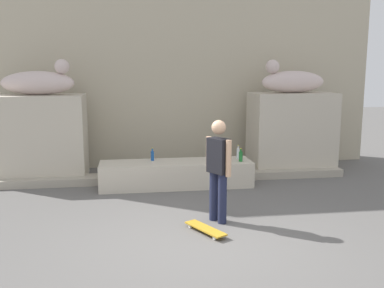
{
  "coord_description": "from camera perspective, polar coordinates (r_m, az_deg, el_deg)",
  "views": [
    {
      "loc": [
        -0.95,
        -5.85,
        2.48
      ],
      "look_at": [
        0.18,
        1.9,
        1.1
      ],
      "focal_mm": 40.55,
      "sensor_mm": 36.0,
      "label": 1
    }
  ],
  "objects": [
    {
      "name": "ground_plane",
      "position": [
        6.43,
        0.9,
        -12.7
      ],
      "size": [
        40.0,
        40.0,
        0.0
      ],
      "primitive_type": "plane",
      "color": "#605E5B"
    },
    {
      "name": "facade_wall",
      "position": [
        11.22,
        -3.49,
        13.59
      ],
      "size": [
        10.58,
        0.6,
        6.38
      ],
      "primitive_type": "cube",
      "color": "#BEB398",
      "rests_on": "ground_plane"
    },
    {
      "name": "pedestal_left",
      "position": [
        10.22,
        -19.26,
        0.8
      ],
      "size": [
        1.95,
        1.12,
        1.89
      ],
      "primitive_type": "cube",
      "color": "beige",
      "rests_on": "ground_plane"
    },
    {
      "name": "pedestal_right",
      "position": [
        10.75,
        12.91,
        1.53
      ],
      "size": [
        1.95,
        1.12,
        1.89
      ],
      "primitive_type": "cube",
      "color": "beige",
      "rests_on": "ground_plane"
    },
    {
      "name": "statue_reclining_left",
      "position": [
        10.1,
        -19.46,
        7.7
      ],
      "size": [
        1.66,
        0.76,
        0.78
      ],
      "rotation": [
        0.0,
        0.0,
        -0.13
      ],
      "color": "beige",
      "rests_on": "pedestal_left"
    },
    {
      "name": "statue_reclining_right",
      "position": [
        10.63,
        12.99,
        8.1
      ],
      "size": [
        1.66,
        0.77,
        0.78
      ],
      "rotation": [
        0.0,
        0.0,
        3.27
      ],
      "color": "beige",
      "rests_on": "pedestal_right"
    },
    {
      "name": "ledge_block",
      "position": [
        9.19,
        -2.09,
        -3.96
      ],
      "size": [
        3.19,
        0.82,
        0.53
      ],
      "primitive_type": "cube",
      "color": "beige",
      "rests_on": "ground_plane"
    },
    {
      "name": "skater",
      "position": [
        6.95,
        3.48,
        -2.97
      ],
      "size": [
        0.36,
        0.47,
        1.67
      ],
      "rotation": [
        0.0,
        0.0,
        2.14
      ],
      "color": "#1E233F",
      "rests_on": "ground_plane"
    },
    {
      "name": "skateboard",
      "position": [
        6.72,
        1.78,
        -11.07
      ],
      "size": [
        0.56,
        0.8,
        0.08
      ],
      "rotation": [
        0.0,
        0.0,
        2.07
      ],
      "color": "gold",
      "rests_on": "ground_plane"
    },
    {
      "name": "bottle_red",
      "position": [
        8.94,
        3.01,
        -1.93
      ],
      "size": [
        0.07,
        0.07,
        0.26
      ],
      "color": "red",
      "rests_on": "ledge_block"
    },
    {
      "name": "bottle_green",
      "position": [
        9.18,
        6.43,
        -1.59
      ],
      "size": [
        0.08,
        0.08,
        0.28
      ],
      "color": "#1E722D",
      "rests_on": "ledge_block"
    },
    {
      "name": "bottle_blue",
      "position": [
        9.24,
        -5.23,
        -1.5
      ],
      "size": [
        0.07,
        0.07,
        0.28
      ],
      "color": "#194C99",
      "rests_on": "ledge_block"
    },
    {
      "name": "bottle_clear",
      "position": [
        9.41,
        6.07,
        -1.23
      ],
      "size": [
        0.06,
        0.06,
        0.31
      ],
      "color": "silver",
      "rests_on": "ledge_block"
    },
    {
      "name": "stair_step",
      "position": [
        9.68,
        -2.38,
        -4.34
      ],
      "size": [
        7.78,
        0.5,
        0.17
      ],
      "primitive_type": "cube",
      "color": "#A9A08F",
      "rests_on": "ground_plane"
    }
  ]
}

